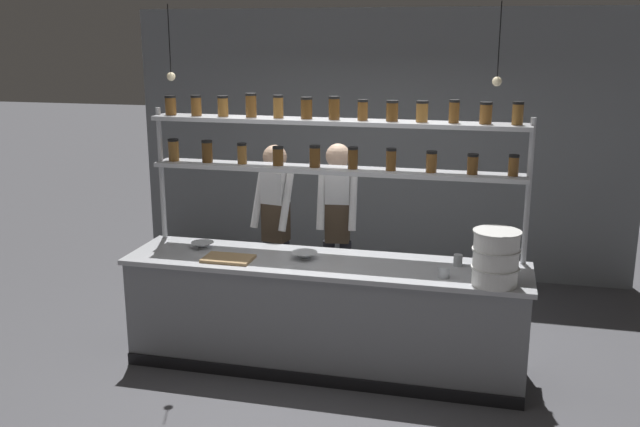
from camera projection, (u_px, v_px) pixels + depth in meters
ground_plane at (324, 365)px, 6.00m from camera, size 40.00×40.00×0.00m
back_wall at (378, 144)px, 8.11m from camera, size 5.69×0.12×2.99m
prep_counter at (324, 314)px, 5.89m from camera, size 3.29×0.76×0.92m
spice_shelf_unit at (332, 148)px, 5.87m from camera, size 3.17×0.28×2.23m
chef_left at (276, 223)px, 6.60m from camera, size 0.40×0.33×1.74m
chef_center at (338, 223)px, 6.54m from camera, size 0.39×0.32×1.76m
container_stack at (496, 258)px, 5.19m from camera, size 0.35×0.35×0.41m
cutting_board at (228, 259)px, 5.80m from camera, size 0.40×0.26×0.02m
prep_bowl_near_left at (305, 256)px, 5.83m from camera, size 0.21×0.21×0.06m
prep_bowl_center_front at (203, 245)px, 6.12m from camera, size 0.20×0.20×0.05m
serving_cup_front at (444, 272)px, 5.38m from camera, size 0.09×0.09×0.08m
serving_cup_by_board at (458, 260)px, 5.65m from camera, size 0.07×0.07×0.09m
pendant_light_row at (325, 75)px, 5.41m from camera, size 2.61×0.07×0.59m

